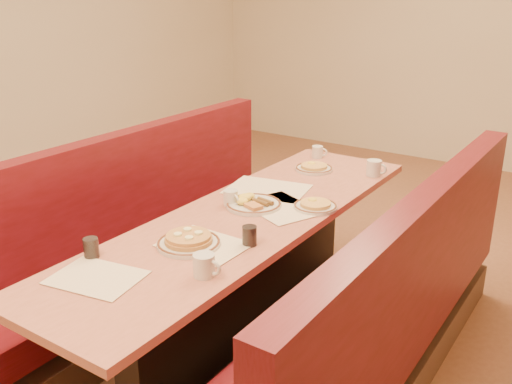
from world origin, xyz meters
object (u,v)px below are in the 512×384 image
Objects in this scene: coffee_mug_c at (375,168)px; coffee_mug_d at (318,152)px; diner_table at (247,281)px; eggs_plate at (253,203)px; coffee_mug_b at (231,198)px; booth_left at (147,249)px; booth_right at (378,327)px; coffee_mug_a at (205,265)px; soda_tumbler_near at (91,248)px; pancake_plate at (189,241)px; soda_tumbler_mid at (249,236)px.

coffee_mug_c reaches higher than coffee_mug_d.
diner_table is 8.54× the size of eggs_plate.
coffee_mug_b reaches higher than eggs_plate.
coffee_mug_d reaches higher than diner_table.
booth_right is at bearing 0.00° from booth_left.
coffee_mug_b is at bearing 6.56° from booth_left.
eggs_plate is (-0.78, 0.12, 0.41)m from booth_right.
coffee_mug_d is at bearing 129.84° from booth_right.
coffee_mug_c is (0.32, 0.84, 0.03)m from eggs_plate.
eggs_plate is at bearing 107.12° from coffee_mug_a.
diner_table is 23.36× the size of coffee_mug_b.
diner_table is 0.78m from coffee_mug_a.
soda_tumbler_near is (0.45, -0.76, 0.43)m from booth_left.
soda_tumbler_near is at bearing -81.95° from coffee_mug_b.
diner_table is 0.45m from coffee_mug_b.
coffee_mug_a reaches higher than pancake_plate.
diner_table is 1.00× the size of booth_right.
coffee_mug_a is at bearing -69.95° from diner_table.
coffee_mug_d is 1.44m from soda_tumbler_mid.
booth_left is at bearing 144.11° from coffee_mug_a.
coffee_mug_d is (-0.19, 1.10, 0.42)m from diner_table.
soda_tumbler_near is (-1.01, -0.76, 0.43)m from booth_right.
eggs_plate is at bearing 110.66° from diner_table.
coffee_mug_b is (-0.38, 0.69, -0.01)m from coffee_mug_a.
diner_table is 0.91m from soda_tumbler_near.
coffee_mug_a is at bearing -44.29° from coffee_mug_b.
coffee_mug_c is 1.43× the size of soda_tumbler_near.
booth_right is 19.64× the size of coffee_mug_c.
coffee_mug_a is at bearing -87.15° from soda_tumbler_mid.
booth_right is at bearing 36.88° from soda_tumbler_near.
pancake_plate is at bearing 49.95° from soda_tumbler_near.
soda_tumbler_near is at bearing -110.24° from diner_table.
soda_tumbler_mid is (0.22, 0.16, 0.02)m from pancake_plate.
booth_right reaches higher than coffee_mug_c.
coffee_mug_c reaches higher than coffee_mug_b.
coffee_mug_a is 1.57m from coffee_mug_c.
soda_tumbler_mid is (0.40, -1.38, 0.00)m from coffee_mug_d.
coffee_mug_c is at bearing -36.49° from coffee_mug_d.
coffee_mug_a is at bearing -95.57° from coffee_mug_d.
coffee_mug_a is (0.23, -0.62, 0.42)m from diner_table.
soda_tumbler_mid is at bearing -96.33° from coffee_mug_c.
booth_left reaches higher than diner_table.
coffee_mug_a is 0.34m from soda_tumbler_mid.
booth_left is at bearing 180.00° from diner_table.
pancake_plate is 0.98× the size of eggs_plate.
pancake_plate is 3.16× the size of soda_tumbler_mid.
coffee_mug_a is (-0.51, -0.62, 0.44)m from booth_right.
coffee_mug_c is 1.80m from soda_tumbler_near.
diner_table is at bearing 180.00° from booth_right.
eggs_plate is 2.74× the size of coffee_mug_b.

